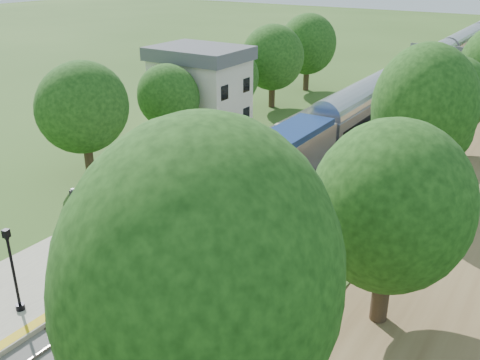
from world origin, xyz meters
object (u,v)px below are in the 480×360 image
Objects in this scene: train at (446,62)px; lamppost_mid at (14,275)px; signal_gantry at (446,58)px; signal_farside at (361,167)px; lamppost_far at (105,229)px; station_building at (200,89)px; signal_platform at (78,227)px.

train is 28.06× the size of lamppost_mid.
signal_gantry is 36.34m from signal_farside.
signal_gantry is 1.89× the size of lamppost_far.
station_building is 1.30× the size of signal_farside.
lamppost_far is (0.36, 5.33, 0.09)m from lamppost_mid.
lamppost_mid is (10.18, -27.96, -1.82)m from station_building.
lamppost_mid is at bearing -69.99° from station_building.
signal_gantry is 50.13m from signal_platform.
station_building is at bearing 151.09° from signal_farside.
train is 61.91m from signal_platform.
lamppost_mid is 0.80× the size of signal_platform.
signal_gantry is 0.07× the size of train.
lamppost_mid is at bearing -106.27° from signal_platform.
signal_platform is (11.10, -24.84, -0.47)m from station_building.
signal_gantry is 53.39m from lamppost_mid.
lamppost_far is 0.67× the size of signal_farside.
signal_gantry is 12.52m from train.
signal_farside is (9.66, 11.48, 1.80)m from lamppost_far.
train is at bearing 69.27° from station_building.
signal_platform is at bearing -65.93° from station_building.
signal_farside reaches higher than lamppost_far.
signal_platform is at bearing -123.62° from signal_farside.
station_building is 2.03× the size of lamppost_mid.
station_building reaches higher than signal_farside.
train is at bearing 97.34° from signal_farside.
train is at bearing 101.64° from signal_gantry.
station_building is at bearing 110.01° from lamppost_mid.
signal_farside reaches higher than lamppost_mid.
signal_farside is (3.73, -36.14, -0.66)m from signal_gantry.
station_building reaches higher than lamppost_far.
station_building is 25.03m from lamppost_far.
lamppost_mid is 0.64× the size of signal_farside.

